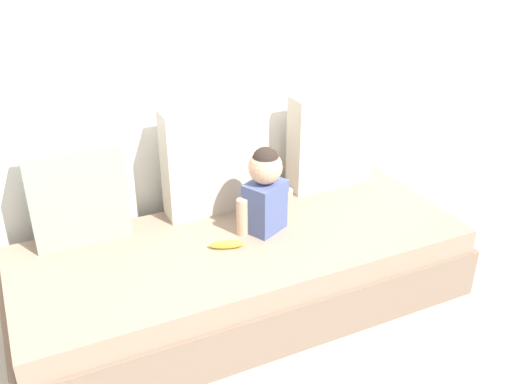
% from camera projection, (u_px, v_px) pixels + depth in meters
% --- Properties ---
extents(ground_plane, '(12.00, 12.00, 0.00)m').
position_uv_depth(ground_plane, '(244.00, 303.00, 3.06)').
color(ground_plane, '#B2ADA3').
extents(back_wall, '(5.51, 0.10, 2.33)m').
position_uv_depth(back_wall, '(196.00, 60.00, 2.99)').
color(back_wall, white).
rests_on(back_wall, ground).
extents(couch, '(2.31, 0.91, 0.40)m').
position_uv_depth(couch, '(243.00, 272.00, 2.97)').
color(couch, '#826C5B').
rests_on(couch, ground).
extents(throw_pillow_left, '(0.46, 0.16, 0.50)m').
position_uv_depth(throw_pillow_left, '(77.00, 194.00, 2.78)').
color(throw_pillow_left, '#99A393').
rests_on(throw_pillow_left, couch).
extents(throw_pillow_center, '(0.55, 0.16, 0.59)m').
position_uv_depth(throw_pillow_center, '(215.00, 159.00, 3.03)').
color(throw_pillow_center, beige).
rests_on(throw_pillow_center, couch).
extents(throw_pillow_right, '(0.49, 0.16, 0.56)m').
position_uv_depth(throw_pillow_right, '(331.00, 140.00, 3.31)').
color(throw_pillow_right, beige).
rests_on(throw_pillow_right, couch).
extents(toddler, '(0.31, 0.22, 0.45)m').
position_uv_depth(toddler, '(265.00, 189.00, 2.86)').
color(toddler, '#4C5B93').
rests_on(toddler, couch).
extents(banana, '(0.18, 0.10, 0.04)m').
position_uv_depth(banana, '(227.00, 245.00, 2.80)').
color(banana, yellow).
rests_on(banana, couch).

